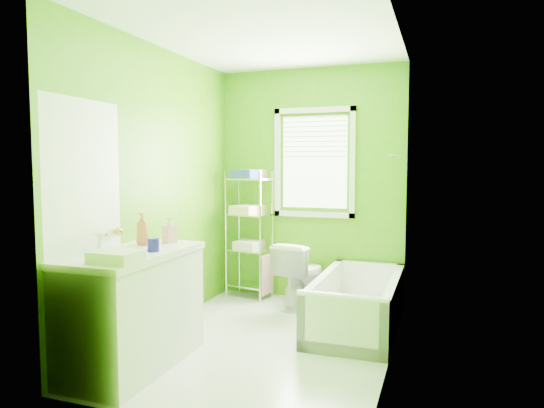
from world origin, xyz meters
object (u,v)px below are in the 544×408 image
(bathtub, at_px, (357,311))
(wire_shelf_unit, at_px, (250,220))
(toilet, at_px, (301,274))
(vanity, at_px, (133,306))

(bathtub, relative_size, wire_shelf_unit, 1.07)
(toilet, bearing_deg, vanity, 79.13)
(vanity, bearing_deg, toilet, 68.59)
(bathtub, xyz_separation_m, toilet, (-0.69, 0.49, 0.19))
(toilet, relative_size, wire_shelf_unit, 0.48)
(bathtub, height_order, toilet, toilet)
(bathtub, relative_size, vanity, 1.34)
(bathtub, height_order, wire_shelf_unit, wire_shelf_unit)
(bathtub, distance_m, wire_shelf_unit, 1.69)
(toilet, xyz_separation_m, vanity, (-0.76, -1.93, 0.12))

